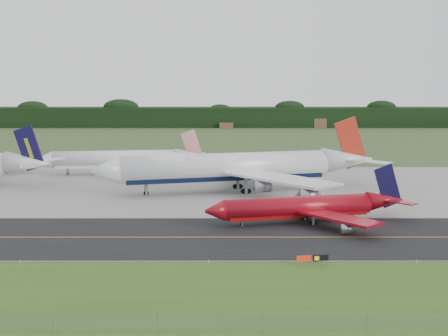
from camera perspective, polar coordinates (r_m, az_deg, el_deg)
ground at (r=119.85m, az=-0.79°, el=-5.87°), size 600.00×600.00×0.00m
grass_verge at (r=86.29m, az=-1.09°, el=-11.46°), size 400.00×30.00×0.01m
taxiway at (r=115.97m, az=-0.81°, el=-6.34°), size 400.00×32.00×0.02m
apron at (r=169.80m, az=-0.57°, el=-1.74°), size 400.00×78.00×0.01m
taxiway_centreline at (r=115.97m, az=-0.81°, el=-6.33°), size 400.00×0.40×0.00m
taxiway_edge_line at (r=101.02m, az=-0.93°, el=-8.51°), size 400.00×0.25×0.00m
perimeter_fence at (r=73.74m, az=-1.28°, el=-14.02°), size 320.00×0.10×320.00m
horizon_treeline at (r=390.80m, az=-0.28°, el=4.60°), size 700.00×25.00×12.00m
jet_ba_747 at (r=161.98m, az=1.08°, el=0.12°), size 75.05×60.95×19.12m
jet_red_737 at (r=128.34m, az=7.75°, el=-3.55°), size 42.50×34.00×11.59m
jet_star_tail at (r=194.63m, az=-9.19°, el=0.77°), size 51.87×43.09×13.68m
taxiway_sign at (r=99.23m, az=8.09°, el=-8.19°), size 5.10×1.05×1.71m
edge_marker_left at (r=105.07m, az=-18.12°, el=-8.14°), size 0.16×0.16×0.50m
edge_marker_center at (r=100.02m, az=-1.39°, el=-8.55°), size 0.16×0.16×0.50m
edge_marker_right at (r=104.60m, az=17.20°, el=-8.17°), size 0.16×0.16×0.50m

